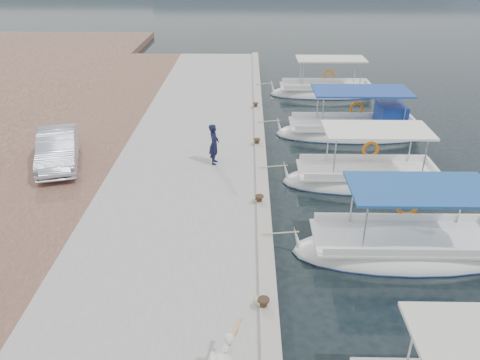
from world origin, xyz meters
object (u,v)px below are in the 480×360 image
object	(u,v)px
fishing_caique_b	(404,250)
fisherman	(214,144)
fishing_caique_d	(355,132)
parked_car	(58,149)
fishing_caique_e	(325,93)
fishing_caique_c	(366,181)

from	to	relation	value
fishing_caique_b	fisherman	world-z (taller)	fishing_caique_b
fishing_caique_b	fishing_caique_d	size ratio (longest dim) A/B	0.89
fishing_caique_d	parked_car	distance (m)	13.33
fisherman	fishing_caique_d	bearing A→B (deg)	-52.19
fishing_caique_b	parked_car	xyz separation A→B (m)	(-12.00, 5.04, 1.03)
parked_car	fishing_caique_d	bearing A→B (deg)	3.68
fishing_caique_e	fisherman	bearing A→B (deg)	-118.65
fishing_caique_d	fishing_caique_e	world-z (taller)	same
fisherman	fishing_caique_e	bearing A→B (deg)	-24.77
fisherman	parked_car	xyz separation A→B (m)	(-6.04, -0.20, -0.15)
fishing_caique_b	fisherman	size ratio (longest dim) A/B	4.10
fishing_caique_c	parked_car	distance (m)	11.95
fishing_caique_b	fishing_caique_e	xyz separation A→B (m)	(0.02, 16.18, 0.00)
fishing_caique_c	fishing_caique_d	world-z (taller)	same
fishing_caique_c	fisherman	bearing A→B (deg)	173.40
fishing_caique_c	parked_car	bearing A→B (deg)	177.68
fishing_caique_b	fishing_caique_e	distance (m)	16.18
fishing_caique_c	fishing_caique_d	distance (m)	5.06
fishing_caique_c	fisherman	size ratio (longest dim) A/B	3.97
fishing_caique_b	parked_car	bearing A→B (deg)	157.23
fishing_caique_c	fishing_caique_d	size ratio (longest dim) A/B	0.87
fishing_caique_d	parked_car	xyz separation A→B (m)	(-12.49, -4.54, 0.97)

